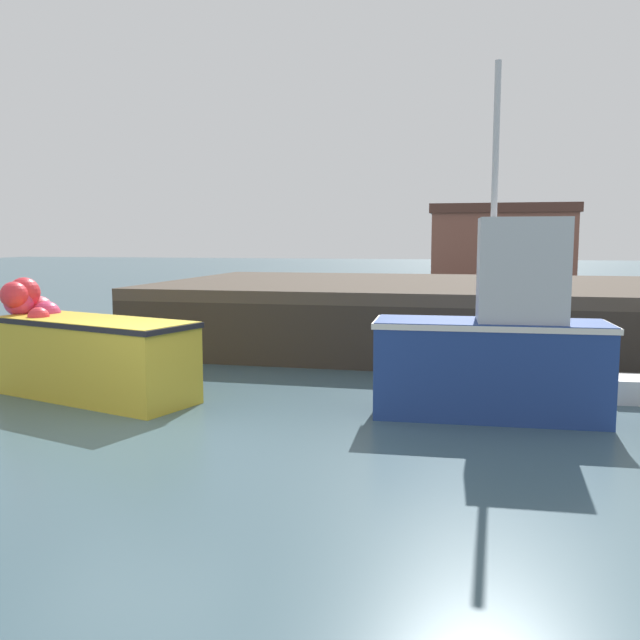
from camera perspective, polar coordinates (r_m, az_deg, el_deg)
ground at (r=9.14m, az=-16.13°, el=-9.57°), size 120.00×160.00×0.10m
pier at (r=15.84m, az=8.61°, el=2.22°), size 12.18×7.46×1.49m
fishing_boat_near_left at (r=11.29m, az=-18.94°, el=-2.47°), size 3.71×2.26×1.85m
fishing_boat_near_right at (r=9.76m, az=14.64°, el=-2.02°), size 3.27×1.25×4.86m
warehouse at (r=39.81m, az=15.00°, el=6.16°), size 7.73×6.35×4.39m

